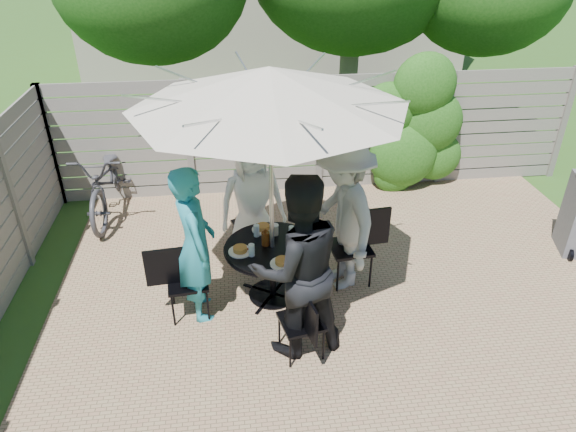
{
  "coord_description": "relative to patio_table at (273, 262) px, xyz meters",
  "views": [
    {
      "loc": [
        -1.39,
        -4.37,
        3.79
      ],
      "look_at": [
        -0.8,
        0.52,
        0.94
      ],
      "focal_mm": 32.0,
      "sensor_mm": 36.0,
      "label": 1
    }
  ],
  "objects": [
    {
      "name": "glass_left",
      "position": [
        -0.23,
        -0.16,
        0.28
      ],
      "size": [
        0.07,
        0.07,
        0.14
      ],
      "primitive_type": "cylinder",
      "color": "silver",
      "rests_on": "patio_table"
    },
    {
      "name": "syrup_jug",
      "position": [
        -0.07,
        0.04,
        0.29
      ],
      "size": [
        0.09,
        0.09,
        0.16
      ],
      "primitive_type": "cylinder",
      "color": "#59280C",
      "rests_on": "patio_table"
    },
    {
      "name": "plate_right",
      "position": [
        0.35,
        0.07,
        0.23
      ],
      "size": [
        0.26,
        0.26,
        0.06
      ],
      "color": "white",
      "rests_on": "patio_table"
    },
    {
      "name": "plate_front",
      "position": [
        0.07,
        -0.35,
        0.23
      ],
      "size": [
        0.26,
        0.26,
        0.06
      ],
      "color": "white",
      "rests_on": "patio_table"
    },
    {
      "name": "umbrella",
      "position": [
        -0.0,
        -0.0,
        1.97
      ],
      "size": [
        3.22,
        3.22,
        2.64
      ],
      "rotation": [
        0.0,
        0.0,
        0.2
      ],
      "color": "silver",
      "rests_on": "ground"
    },
    {
      "name": "person_right",
      "position": [
        0.81,
        0.17,
        0.44
      ],
      "size": [
        0.91,
        1.31,
        1.85
      ],
      "primitive_type": "imported",
      "rotation": [
        0.0,
        0.0,
        4.92
      ],
      "color": "#A5A5A1",
      "rests_on": "ground"
    },
    {
      "name": "plate_left",
      "position": [
        -0.35,
        -0.07,
        0.23
      ],
      "size": [
        0.26,
        0.26,
        0.06
      ],
      "color": "white",
      "rests_on": "patio_table"
    },
    {
      "name": "patio_table",
      "position": [
        0.0,
        0.0,
        0.0
      ],
      "size": [
        1.24,
        1.24,
        0.69
      ],
      "rotation": [
        0.0,
        0.0,
        0.2
      ],
      "color": "black",
      "rests_on": "ground"
    },
    {
      "name": "plate_back",
      "position": [
        -0.07,
        0.35,
        0.23
      ],
      "size": [
        0.26,
        0.26,
        0.06
      ],
      "color": "white",
      "rests_on": "patio_table"
    },
    {
      "name": "chair_right",
      "position": [
        0.95,
        0.19,
        -0.19
      ],
      "size": [
        0.71,
        0.5,
        0.96
      ],
      "rotation": [
        0.0,
        0.0,
        3.23
      ],
      "color": "black",
      "rests_on": "ground"
    },
    {
      "name": "person_front",
      "position": [
        0.17,
        -0.81,
        0.48
      ],
      "size": [
        1.06,
        0.9,
        1.92
      ],
      "primitive_type": "imported",
      "rotation": [
        0.0,
        0.0,
        3.34
      ],
      "color": "black",
      "rests_on": "ground"
    },
    {
      "name": "coffee_cup",
      "position": [
        0.05,
        0.24,
        0.27
      ],
      "size": [
        0.08,
        0.08,
        0.12
      ],
      "primitive_type": "cylinder",
      "color": "#C6B293",
      "rests_on": "patio_table"
    },
    {
      "name": "glass_right",
      "position": [
        0.23,
        0.16,
        0.28
      ],
      "size": [
        0.07,
        0.07,
        0.14
      ],
      "primitive_type": "cylinder",
      "color": "silver",
      "rests_on": "patio_table"
    },
    {
      "name": "person_left",
      "position": [
        -0.81,
        -0.17,
        0.4
      ],
      "size": [
        0.54,
        0.71,
        1.76
      ],
      "primitive_type": "imported",
      "rotation": [
        0.0,
        0.0,
        8.06
      ],
      "color": "teal",
      "rests_on": "ground"
    },
    {
      "name": "person_back",
      "position": [
        -0.17,
        0.81,
        0.35
      ],
      "size": [
        0.9,
        0.68,
        1.67
      ],
      "primitive_type": "imported",
      "rotation": [
        0.0,
        0.0,
        6.49
      ],
      "color": "white",
      "rests_on": "ground"
    },
    {
      "name": "chair_front",
      "position": [
        0.19,
        -0.94,
        -0.23
      ],
      "size": [
        0.47,
        0.63,
        0.83
      ],
      "rotation": [
        0.0,
        0.0,
        1.77
      ],
      "color": "black",
      "rests_on": "ground"
    },
    {
      "name": "bicycle",
      "position": [
        -2.16,
        2.28,
        0.04
      ],
      "size": [
        0.79,
        2.02,
        1.05
      ],
      "primitive_type": "imported",
      "rotation": [
        0.0,
        0.0,
        -0.05
      ],
      "color": "#333338",
      "rests_on": "ground"
    },
    {
      "name": "chair_left",
      "position": [
        -0.95,
        -0.19,
        -0.22
      ],
      "size": [
        0.65,
        0.46,
        0.88
      ],
      "rotation": [
        0.0,
        0.0,
        6.38
      ],
      "color": "black",
      "rests_on": "ground"
    },
    {
      "name": "chair_back",
      "position": [
        -0.2,
        0.94,
        -0.22
      ],
      "size": [
        0.51,
        0.65,
        0.85
      ],
      "rotation": [
        0.0,
        0.0,
        5.01
      ],
      "color": "black",
      "rests_on": "ground"
    },
    {
      "name": "glass_back",
      "position": [
        -0.16,
        0.23,
        0.28
      ],
      "size": [
        0.07,
        0.07,
        0.14
      ],
      "primitive_type": "cylinder",
      "color": "silver",
      "rests_on": "patio_table"
    }
  ]
}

